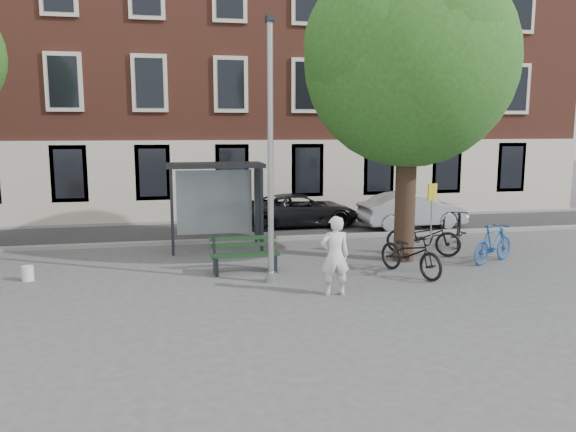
{
  "coord_description": "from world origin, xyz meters",
  "views": [
    {
      "loc": [
        -2.17,
        -12.84,
        3.62
      ],
      "look_at": [
        0.65,
        1.2,
        1.4
      ],
      "focal_mm": 35.0,
      "sensor_mm": 36.0,
      "label": 1
    }
  ],
  "objects_px": {
    "bus_shelter": "(228,186)",
    "bike_c": "(411,253)",
    "bike_a": "(423,236)",
    "bike_b": "(493,243)",
    "car_silver": "(412,210)",
    "notice_sign": "(432,203)",
    "bike_d": "(459,229)",
    "bench": "(245,256)",
    "lamppost": "(271,166)",
    "car_dark": "(301,210)",
    "painter": "(335,256)"
  },
  "relations": [
    {
      "from": "bike_c",
      "to": "bike_d",
      "type": "distance_m",
      "value": 4.28
    },
    {
      "from": "lamppost",
      "to": "bench",
      "type": "xyz_separation_m",
      "value": [
        -0.5,
        1.08,
        -2.37
      ]
    },
    {
      "from": "bench",
      "to": "car_silver",
      "type": "relative_size",
      "value": 0.44
    },
    {
      "from": "bike_d",
      "to": "car_silver",
      "type": "relative_size",
      "value": 0.45
    },
    {
      "from": "painter",
      "to": "bike_c",
      "type": "bearing_deg",
      "value": -149.59
    },
    {
      "from": "painter",
      "to": "bike_a",
      "type": "distance_m",
      "value": 4.94
    },
    {
      "from": "bike_a",
      "to": "bike_c",
      "type": "distance_m",
      "value": 2.44
    },
    {
      "from": "lamppost",
      "to": "painter",
      "type": "xyz_separation_m",
      "value": [
        1.2,
        -1.29,
        -1.9
      ]
    },
    {
      "from": "bike_b",
      "to": "car_dark",
      "type": "distance_m",
      "value": 7.8
    },
    {
      "from": "notice_sign",
      "to": "painter",
      "type": "bearing_deg",
      "value": -164.43
    },
    {
      "from": "bike_b",
      "to": "bus_shelter",
      "type": "bearing_deg",
      "value": 37.15
    },
    {
      "from": "lamppost",
      "to": "car_dark",
      "type": "distance_m",
      "value": 8.21
    },
    {
      "from": "bike_d",
      "to": "painter",
      "type": "bearing_deg",
      "value": 69.42
    },
    {
      "from": "bus_shelter",
      "to": "bike_c",
      "type": "relative_size",
      "value": 1.36
    },
    {
      "from": "bus_shelter",
      "to": "bike_b",
      "type": "relative_size",
      "value": 1.6
    },
    {
      "from": "notice_sign",
      "to": "bike_b",
      "type": "bearing_deg",
      "value": -64.41
    },
    {
      "from": "bench",
      "to": "bike_b",
      "type": "distance_m",
      "value": 6.8
    },
    {
      "from": "bike_a",
      "to": "bike_c",
      "type": "relative_size",
      "value": 1.01
    },
    {
      "from": "bike_a",
      "to": "bike_b",
      "type": "distance_m",
      "value": 1.94
    },
    {
      "from": "notice_sign",
      "to": "bus_shelter",
      "type": "bearing_deg",
      "value": 133.8
    },
    {
      "from": "bus_shelter",
      "to": "car_dark",
      "type": "xyz_separation_m",
      "value": [
        3.02,
        3.43,
        -1.31
      ]
    },
    {
      "from": "lamppost",
      "to": "painter",
      "type": "bearing_deg",
      "value": -47.09
    },
    {
      "from": "lamppost",
      "to": "bench",
      "type": "relative_size",
      "value": 3.47
    },
    {
      "from": "car_dark",
      "to": "car_silver",
      "type": "xyz_separation_m",
      "value": [
        3.99,
        -1.13,
        0.04
      ]
    },
    {
      "from": "bike_c",
      "to": "bike_d",
      "type": "bearing_deg",
      "value": 25.34
    },
    {
      "from": "bus_shelter",
      "to": "bike_c",
      "type": "height_order",
      "value": "bus_shelter"
    },
    {
      "from": "notice_sign",
      "to": "lamppost",
      "type": "bearing_deg",
      "value": 176.22
    },
    {
      "from": "bike_d",
      "to": "car_silver",
      "type": "xyz_separation_m",
      "value": [
        -0.1,
        3.34,
        0.12
      ]
    },
    {
      "from": "lamppost",
      "to": "bike_a",
      "type": "xyz_separation_m",
      "value": [
        4.83,
        2.05,
        -2.22
      ]
    },
    {
      "from": "bench",
      "to": "bike_d",
      "type": "height_order",
      "value": "bike_d"
    },
    {
      "from": "car_silver",
      "to": "bike_a",
      "type": "bearing_deg",
      "value": 156.36
    },
    {
      "from": "lamppost",
      "to": "car_silver",
      "type": "xyz_separation_m",
      "value": [
        6.4,
        6.41,
        -2.13
      ]
    },
    {
      "from": "bus_shelter",
      "to": "bench",
      "type": "height_order",
      "value": "bus_shelter"
    },
    {
      "from": "painter",
      "to": "bike_b",
      "type": "distance_m",
      "value": 5.5
    },
    {
      "from": "bus_shelter",
      "to": "bike_a",
      "type": "relative_size",
      "value": 1.34
    },
    {
      "from": "bus_shelter",
      "to": "bike_c",
      "type": "distance_m",
      "value": 6.01
    },
    {
      "from": "bus_shelter",
      "to": "bench",
      "type": "distance_m",
      "value": 3.38
    },
    {
      "from": "car_silver",
      "to": "lamppost",
      "type": "bearing_deg",
      "value": 131.24
    },
    {
      "from": "bike_c",
      "to": "notice_sign",
      "type": "distance_m",
      "value": 2.58
    },
    {
      "from": "car_silver",
      "to": "notice_sign",
      "type": "relative_size",
      "value": 1.89
    },
    {
      "from": "bus_shelter",
      "to": "car_dark",
      "type": "relative_size",
      "value": 0.65
    },
    {
      "from": "painter",
      "to": "notice_sign",
      "type": "height_order",
      "value": "notice_sign"
    },
    {
      "from": "bus_shelter",
      "to": "notice_sign",
      "type": "height_order",
      "value": "bus_shelter"
    },
    {
      "from": "lamppost",
      "to": "bus_shelter",
      "type": "height_order",
      "value": "lamppost"
    },
    {
      "from": "car_silver",
      "to": "notice_sign",
      "type": "bearing_deg",
      "value": 158.74
    },
    {
      "from": "bike_c",
      "to": "notice_sign",
      "type": "height_order",
      "value": "notice_sign"
    },
    {
      "from": "car_dark",
      "to": "car_silver",
      "type": "bearing_deg",
      "value": -105.97
    },
    {
      "from": "bike_a",
      "to": "car_silver",
      "type": "distance_m",
      "value": 4.64
    },
    {
      "from": "bus_shelter",
      "to": "bike_d",
      "type": "distance_m",
      "value": 7.31
    },
    {
      "from": "bench",
      "to": "bike_a",
      "type": "xyz_separation_m",
      "value": [
        5.33,
        0.96,
        0.15
      ]
    }
  ]
}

